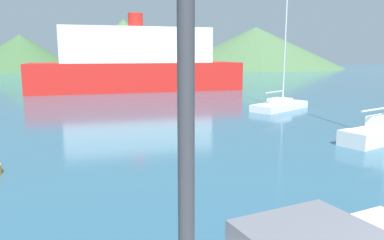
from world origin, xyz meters
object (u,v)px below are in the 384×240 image
at_px(sailboat_inner, 384,129).
at_px(ferry_distant, 137,63).
at_px(streetlamp, 186,3).
at_px(sailboat_middle, 280,104).

relative_size(sailboat_inner, ferry_distant, 0.47).
distance_m(streetlamp, sailboat_inner, 18.62).
bearing_deg(streetlamp, ferry_distant, 81.39).
xyz_separation_m(sailboat_middle, ferry_distant, (-7.96, 18.56, 2.70)).
bearing_deg(sailboat_middle, streetlamp, -149.93).
bearing_deg(sailboat_inner, streetlamp, -156.31).
bearing_deg(streetlamp, sailboat_inner, 41.12).
xyz_separation_m(streetlamp, ferry_distant, (6.24, 41.19, -1.45)).
bearing_deg(ferry_distant, sailboat_middle, -65.28).
xyz_separation_m(sailboat_inner, sailboat_middle, (0.50, 10.68, -0.14)).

